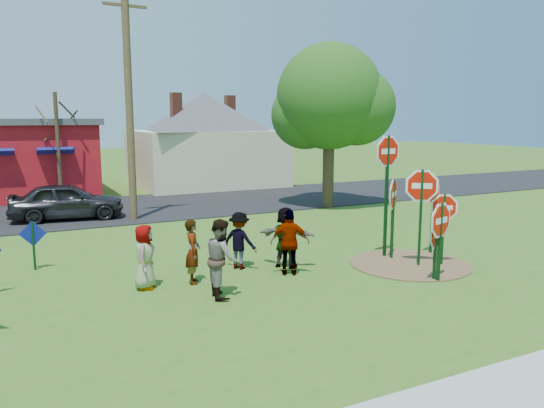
# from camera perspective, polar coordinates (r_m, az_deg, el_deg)

# --- Properties ---
(ground) EXTENTS (120.00, 120.00, 0.00)m
(ground) POSITION_cam_1_polar(r_m,az_deg,el_deg) (13.36, -3.25, -7.82)
(ground) COLOR #34611B
(ground) RESTS_ON ground
(road) EXTENTS (120.00, 7.50, 0.04)m
(road) POSITION_cam_1_polar(r_m,az_deg,el_deg) (24.09, -14.22, -0.37)
(road) COLOR black
(road) RESTS_ON ground
(dirt_patch) EXTENTS (3.20, 3.20, 0.03)m
(dirt_patch) POSITION_cam_1_polar(r_m,az_deg,el_deg) (14.89, 14.56, -6.26)
(dirt_patch) COLOR brown
(dirt_patch) RESTS_ON ground
(cream_house) EXTENTS (9.40, 9.40, 6.50)m
(cream_house) POSITION_cam_1_polar(r_m,az_deg,el_deg) (31.56, -7.21, 7.34)
(cream_house) COLOR beige
(cream_house) RESTS_ON ground
(stop_sign_a) EXTENTS (1.12, 0.35, 2.09)m
(stop_sign_a) POSITION_cam_1_polar(r_m,az_deg,el_deg) (13.25, 17.66, -2.24)
(stop_sign_a) COLOR #0E3415
(stop_sign_a) RESTS_ON ground
(stop_sign_b) EXTENTS (1.19, 0.17, 3.61)m
(stop_sign_b) POSITION_cam_1_polar(r_m,az_deg,el_deg) (15.10, 12.31, 4.18)
(stop_sign_b) COLOR #0E3415
(stop_sign_b) RESTS_ON ground
(stop_sign_c) EXTENTS (0.99, 0.67, 2.76)m
(stop_sign_c) POSITION_cam_1_polar(r_m,az_deg,el_deg) (14.42, 15.78, 0.90)
(stop_sign_c) COLOR #0E3415
(stop_sign_c) RESTS_ON ground
(stop_sign_d) EXTENTS (0.94, 0.33, 2.32)m
(stop_sign_d) POSITION_cam_1_polar(r_m,az_deg,el_deg) (15.93, 16.94, 0.66)
(stop_sign_d) COLOR #0E3415
(stop_sign_d) RESTS_ON ground
(stop_sign_e) EXTENTS (0.90, 0.45, 1.65)m
(stop_sign_e) POSITION_cam_1_polar(r_m,az_deg,el_deg) (13.41, 17.20, -3.46)
(stop_sign_e) COLOR #0E3415
(stop_sign_e) RESTS_ON ground
(stop_sign_f) EXTENTS (0.84, 0.53, 2.06)m
(stop_sign_f) POSITION_cam_1_polar(r_m,az_deg,el_deg) (14.78, 18.01, -0.85)
(stop_sign_f) COLOR #0E3415
(stop_sign_f) RESTS_ON ground
(stop_sign_g) EXTENTS (0.95, 0.73, 2.43)m
(stop_sign_g) POSITION_cam_1_polar(r_m,az_deg,el_deg) (15.04, 12.91, 0.34)
(stop_sign_g) COLOR #0E3415
(stop_sign_g) RESTS_ON ground
(blue_diamond_d) EXTENTS (0.67, 0.12, 1.30)m
(blue_diamond_d) POSITION_cam_1_polar(r_m,az_deg,el_deg) (15.06, -24.30, -3.53)
(blue_diamond_d) COLOR #0E3415
(blue_diamond_d) RESTS_ON ground
(person_a) EXTENTS (0.75, 0.87, 1.51)m
(person_a) POSITION_cam_1_polar(r_m,az_deg,el_deg) (12.60, -13.55, -5.54)
(person_a) COLOR #3F468E
(person_a) RESTS_ON ground
(person_b) EXTENTS (0.53, 0.65, 1.55)m
(person_b) POSITION_cam_1_polar(r_m,az_deg,el_deg) (12.80, -8.51, -5.08)
(person_b) COLOR #2D7C64
(person_b) RESTS_ON ground
(person_c) EXTENTS (0.78, 0.94, 1.75)m
(person_c) POSITION_cam_1_polar(r_m,az_deg,el_deg) (11.74, -5.47, -5.82)
(person_c) COLOR brown
(person_c) RESTS_ON ground
(person_d) EXTENTS (1.03, 1.11, 1.50)m
(person_d) POSITION_cam_1_polar(r_m,az_deg,el_deg) (13.89, -3.53, -3.95)
(person_d) COLOR #2D2D32
(person_d) RESTS_ON ground
(person_e) EXTENTS (1.06, 0.81, 1.67)m
(person_e) POSITION_cam_1_polar(r_m,az_deg,el_deg) (13.31, 1.95, -4.16)
(person_e) COLOR #4C2F60
(person_e) RESTS_ON ground
(person_f) EXTENTS (1.40, 1.40, 1.62)m
(person_f) POSITION_cam_1_polar(r_m,az_deg,el_deg) (14.00, 1.47, -3.58)
(person_f) COLOR #1C5938
(person_f) RESTS_ON ground
(suv) EXTENTS (4.36, 2.17, 1.43)m
(suv) POSITION_cam_1_polar(r_m,az_deg,el_deg) (21.95, -21.20, 0.31)
(suv) COLOR #333238
(suv) RESTS_ON road
(utility_pole) EXTENTS (2.22, 0.28, 9.09)m
(utility_pole) POSITION_cam_1_polar(r_m,az_deg,el_deg) (20.93, -15.15, 11.28)
(utility_pole) COLOR #4C3823
(utility_pole) RESTS_ON ground
(leafy_tree) EXTENTS (5.02, 4.58, 7.13)m
(leafy_tree) POSITION_cam_1_polar(r_m,az_deg,el_deg) (23.45, 6.44, 10.81)
(leafy_tree) COLOR #382819
(leafy_tree) RESTS_ON ground
(bare_tree_east) EXTENTS (1.80, 1.80, 5.07)m
(bare_tree_east) POSITION_cam_1_polar(r_m,az_deg,el_deg) (25.93, -22.10, 7.15)
(bare_tree_east) COLOR #382819
(bare_tree_east) RESTS_ON ground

